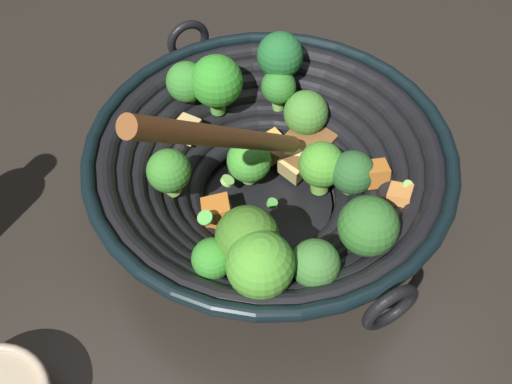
{
  "coord_description": "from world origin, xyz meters",
  "views": [
    {
      "loc": [
        -0.06,
        -0.38,
        0.52
      ],
      "look_at": [
        -0.01,
        -0.0,
        0.03
      ],
      "focal_mm": 39.35,
      "sensor_mm": 36.0,
      "label": 1
    }
  ],
  "objects": [
    {
      "name": "wok",
      "position": [
        -0.0,
        -0.0,
        0.07
      ],
      "size": [
        0.38,
        0.4,
        0.26
      ],
      "color": "black",
      "rests_on": "ground"
    },
    {
      "name": "ground_plane",
      "position": [
        0.0,
        0.0,
        0.0
      ],
      "size": [
        4.0,
        4.0,
        0.0
      ],
      "primitive_type": "plane",
      "color": "#28231E"
    }
  ]
}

